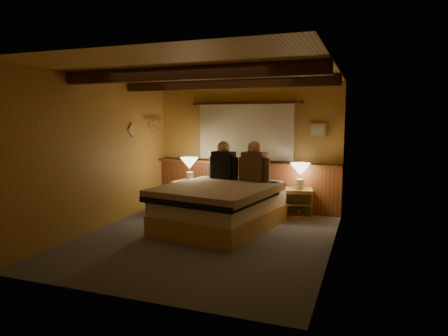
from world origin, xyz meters
The scene contains 19 objects.
floor centered at (0.00, 0.00, 0.00)m, with size 4.20×4.20×0.00m, color #4B5159.
ceiling centered at (0.00, 0.00, 2.40)m, with size 4.20×4.20×0.00m, color gold.
wall_back centered at (0.00, 2.10, 1.20)m, with size 3.60×3.60×0.00m, color #C09444.
wall_left centered at (-1.80, 0.00, 1.20)m, with size 4.20×4.20×0.00m, color #C09444.
wall_right centered at (1.80, 0.00, 1.20)m, with size 4.20×4.20×0.00m, color #C09444.
wall_front centered at (0.00, -2.10, 1.20)m, with size 3.60×3.60×0.00m, color #C09444.
wainscot centered at (0.00, 2.04, 0.49)m, with size 3.60×0.23×0.94m.
curtain_window centered at (0.00, 2.03, 1.52)m, with size 2.18×0.09×1.11m.
ceiling_beams centered at (0.00, 0.15, 2.31)m, with size 3.60×1.65×0.16m.
coat_rail centered at (-1.72, 1.58, 1.67)m, with size 0.05×0.55×0.24m.
framed_print centered at (1.35, 2.08, 1.55)m, with size 0.30×0.04×0.25m.
bed centered at (0.02, 0.61, 0.36)m, with size 1.88×2.28×0.70m.
nightstand_left centered at (-0.87, 1.37, 0.30)m, with size 0.61×0.56×0.60m.
nightstand_right centered at (1.08, 1.76, 0.26)m, with size 0.54×0.51×0.51m.
lamp_left centered at (-0.88, 1.37, 0.91)m, with size 0.34×0.34×0.44m.
lamp_right centered at (1.09, 1.77, 0.84)m, with size 0.35×0.35×0.46m.
person_left centered at (-0.18, 1.31, 0.97)m, with size 0.57×0.28×0.69m.
person_right centered at (0.40, 1.21, 0.98)m, with size 0.57×0.32×0.71m.
duffel_bag centered at (-1.14, 1.11, 0.16)m, with size 0.53×0.34×0.37m.
Camera 1 is at (2.21, -5.26, 1.73)m, focal length 32.00 mm.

